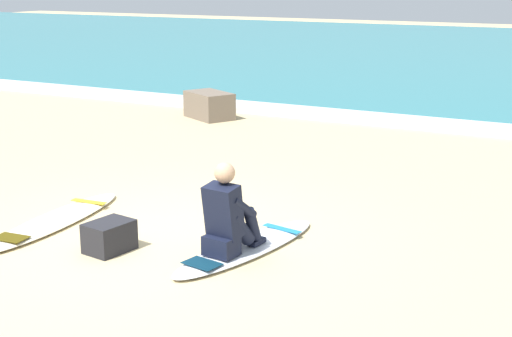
{
  "coord_description": "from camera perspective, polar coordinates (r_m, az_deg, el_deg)",
  "views": [
    {
      "loc": [
        4.62,
        -6.33,
        2.81
      ],
      "look_at": [
        0.53,
        1.34,
        0.55
      ],
      "focal_mm": 52.26,
      "sensor_mm": 36.0,
      "label": 1
    }
  ],
  "objects": [
    {
      "name": "surfboard_spare_near",
      "position": [
        9.03,
        -15.11,
        -3.84
      ],
      "size": [
        0.73,
        2.42,
        0.08
      ],
      "color": "#EFE5C6",
      "rests_on": "ground"
    },
    {
      "name": "beach_bag",
      "position": [
        7.97,
        -11.16,
        -5.13
      ],
      "size": [
        0.43,
        0.53,
        0.32
      ],
      "primitive_type": "cube",
      "rotation": [
        0.0,
        0.0,
        -0.15
      ],
      "color": "#232328",
      "rests_on": "ground"
    },
    {
      "name": "shoreline_rock",
      "position": [
        15.09,
        -3.6,
        4.85
      ],
      "size": [
        1.19,
        1.03,
        0.53
      ],
      "primitive_type": "cube",
      "rotation": [
        0.0,
        0.0,
        2.66
      ],
      "color": "#756656",
      "rests_on": "ground"
    },
    {
      "name": "surfboard_main",
      "position": [
        7.88,
        -0.69,
        -6.04
      ],
      "size": [
        0.9,
        2.26,
        0.08
      ],
      "color": "silver",
      "rests_on": "ground"
    },
    {
      "name": "sea",
      "position": [
        28.12,
        18.65,
        8.2
      ],
      "size": [
        80.0,
        28.0,
        0.1
      ],
      "primitive_type": "cube",
      "color": "teal",
      "rests_on": "ground"
    },
    {
      "name": "breaking_foam",
      "position": [
        14.9,
        9.52,
        3.73
      ],
      "size": [
        80.0,
        0.9,
        0.11
      ],
      "primitive_type": "cube",
      "color": "white",
      "rests_on": "ground"
    },
    {
      "name": "ground_plane",
      "position": [
        8.32,
        -7.62,
        -5.28
      ],
      "size": [
        80.0,
        80.0,
        0.0
      ],
      "primitive_type": "plane",
      "color": "#CCB584"
    },
    {
      "name": "surfer_seated",
      "position": [
        7.54,
        -2.15,
        -3.78
      ],
      "size": [
        0.41,
        0.73,
        0.95
      ],
      "color": "black",
      "rests_on": "surfboard_main"
    }
  ]
}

